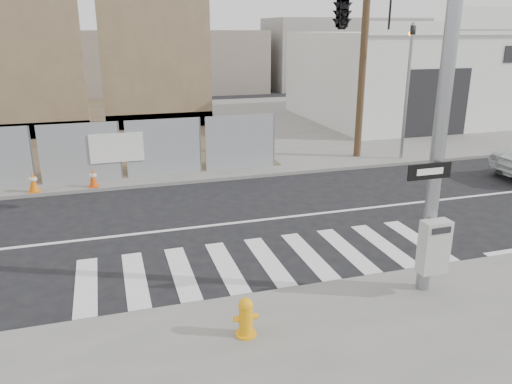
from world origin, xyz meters
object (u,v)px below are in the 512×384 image
object	(u,v)px
signal_pole	(370,43)
fire_hydrant	(246,317)
auto_shop	(415,76)
traffic_cone_d	(93,178)
traffic_cone_c	(33,182)

from	to	relation	value
signal_pole	fire_hydrant	bearing A→B (deg)	-139.48
auto_shop	traffic_cone_d	xyz separation A→B (m)	(-17.85, -8.75, -2.11)
auto_shop	traffic_cone_d	size ratio (longest dim) A/B	19.48
fire_hydrant	traffic_cone_c	distance (m)	10.48
traffic_cone_d	auto_shop	bearing A→B (deg)	26.11
fire_hydrant	traffic_cone_d	size ratio (longest dim) A/B	1.13
traffic_cone_c	traffic_cone_d	xyz separation A→B (m)	(1.82, 0.00, -0.02)
signal_pole	traffic_cone_c	bearing A→B (deg)	142.50
fire_hydrant	traffic_cone_c	xyz separation A→B (m)	(-4.32, 9.55, -0.02)
signal_pole	traffic_cone_c	size ratio (longest dim) A/B	10.52
auto_shop	traffic_cone_d	bearing A→B (deg)	-153.89
fire_hydrant	traffic_cone_d	xyz separation A→B (m)	(-2.50, 9.55, -0.04)
auto_shop	traffic_cone_d	distance (m)	19.99
signal_pole	traffic_cone_c	world-z (taller)	signal_pole
signal_pole	traffic_cone_c	xyz separation A→B (m)	(-8.16, 6.27, -4.34)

